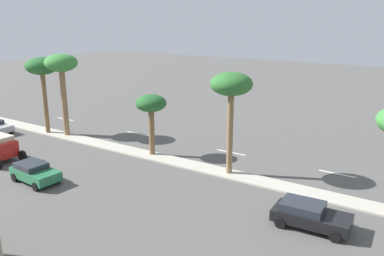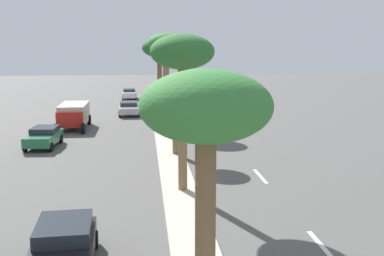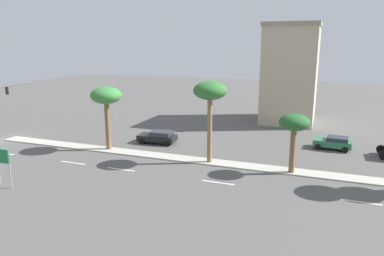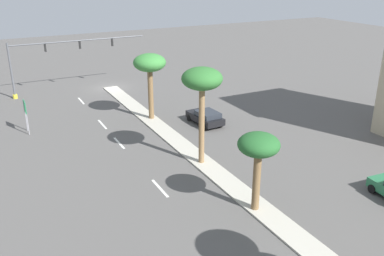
{
  "view_description": "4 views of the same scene",
  "coord_description": "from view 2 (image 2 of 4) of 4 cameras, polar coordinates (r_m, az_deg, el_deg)",
  "views": [
    {
      "loc": [
        -25.54,
        11.77,
        11.73
      ],
      "look_at": [
        -0.4,
        28.14,
        3.34
      ],
      "focal_mm": 37.53,
      "sensor_mm": 36.0,
      "label": 1
    },
    {
      "loc": [
        -1.73,
        2.65,
        7.41
      ],
      "look_at": [
        1.3,
        31.61,
        2.05
      ],
      "focal_mm": 43.4,
      "sensor_mm": 36.0,
      "label": 2
    },
    {
      "loc": [
        31.99,
        35.19,
        11.35
      ],
      "look_at": [
        -2.48,
        22.34,
        2.64
      ],
      "focal_mm": 34.1,
      "sensor_mm": 36.0,
      "label": 3
    },
    {
      "loc": [
        14.88,
        51.93,
        14.91
      ],
      "look_at": [
        1.27,
        25.63,
        3.42
      ],
      "focal_mm": 39.48,
      "sensor_mm": 36.0,
      "label": 4
    }
  ],
  "objects": [
    {
      "name": "lane_stripe_near",
      "position": [
        26.54,
        8.39,
        -5.88
      ],
      "size": [
        0.2,
        2.8,
        0.01
      ],
      "primitive_type": "cube",
      "color": "silver",
      "rests_on": "ground"
    },
    {
      "name": "sedan_silver_outboard",
      "position": [
        48.65,
        -7.78,
        2.45
      ],
      "size": [
        2.17,
        4.12,
        1.34
      ],
      "color": "#B2B2B7",
      "rests_on": "ground"
    },
    {
      "name": "sedan_green_leading",
      "position": [
        35.03,
        -17.76,
        -1.02
      ],
      "size": [
        2.25,
        4.02,
        1.4
      ],
      "color": "#287047",
      "rests_on": "ground"
    },
    {
      "name": "median_curb",
      "position": [
        39.84,
        -3.39,
        -0.21
      ],
      "size": [
        1.8,
        83.54,
        0.12
      ],
      "primitive_type": "cube",
      "color": "#B7B2A3",
      "rests_on": "ground"
    },
    {
      "name": "lane_stripe_left",
      "position": [
        47.73,
        1.87,
        1.51
      ],
      "size": [
        0.2,
        2.8,
        0.01
      ],
      "primitive_type": "cube",
      "color": "silver",
      "rests_on": "ground"
    },
    {
      "name": "palm_tree_rear",
      "position": [
        41.11,
        -3.24,
        9.78
      ],
      "size": [
        3.17,
        3.17,
        8.12
      ],
      "color": "olive",
      "rests_on": "median_curb"
    },
    {
      "name": "palm_tree_left",
      "position": [
        22.53,
        -1.2,
        8.69
      ],
      "size": [
        3.11,
        3.11,
        7.73
      ],
      "color": "olive",
      "rests_on": "median_curb"
    },
    {
      "name": "lane_stripe_mid",
      "position": [
        36.84,
        4.24,
        -1.19
      ],
      "size": [
        0.2,
        2.8,
        0.01
      ],
      "primitive_type": "cube",
      "color": "silver",
      "rests_on": "ground"
    },
    {
      "name": "palm_tree_inboard",
      "position": [
        11.18,
        1.71,
        1.56
      ],
      "size": [
        3.24,
        3.24,
        6.69
      ],
      "color": "brown",
      "rests_on": "median_curb"
    },
    {
      "name": "ground_plane",
      "position": [
        30.79,
        -2.59,
        -3.5
      ],
      "size": [
        160.0,
        160.0,
        0.0
      ],
      "primitive_type": "plane",
      "color": "#565451"
    },
    {
      "name": "box_truck",
      "position": [
        41.77,
        -14.37,
        1.57
      ],
      "size": [
        2.5,
        5.73,
        2.12
      ],
      "color": "#B21E19",
      "rests_on": "ground"
    },
    {
      "name": "palm_tree_right",
      "position": [
        43.43,
        -4.05,
        9.5
      ],
      "size": [
        3.2,
        3.2,
        7.72
      ],
      "color": "brown",
      "rests_on": "median_curb"
    },
    {
      "name": "lane_stripe_far",
      "position": [
        18.31,
        15.71,
        -13.84
      ],
      "size": [
        0.2,
        2.8,
        0.01
      ],
      "primitive_type": "cube",
      "color": "silver",
      "rests_on": "ground"
    },
    {
      "name": "sedan_black_left",
      "position": [
        16.46,
        -15.52,
        -13.76
      ],
      "size": [
        2.32,
        4.42,
        1.44
      ],
      "color": "black",
      "rests_on": "ground"
    },
    {
      "name": "palm_tree_mid",
      "position": [
        30.35,
        -2.0,
        4.76
      ],
      "size": [
        2.64,
        2.64,
        5.24
      ],
      "color": "brown",
      "rests_on": "median_curb"
    },
    {
      "name": "sedan_white_mid",
      "position": [
        62.63,
        -7.71,
        4.23
      ],
      "size": [
        1.91,
        3.93,
        1.34
      ],
      "color": "silver",
      "rests_on": "ground"
    }
  ]
}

